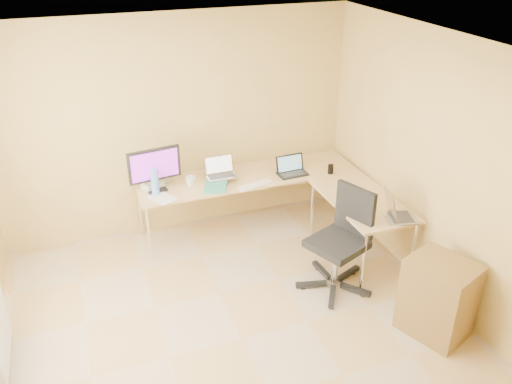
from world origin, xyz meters
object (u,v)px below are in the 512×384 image
object	(u,v)px
office_chair	(337,246)
cabinet	(438,299)
water_bottle	(155,182)
laptop_black	(293,166)
desk_main	(248,202)
desk_fan	(165,169)
desk_return	(359,227)
mug	(190,181)
laptop_center	(221,168)
monitor	(155,170)
laptop_return	(402,208)
keyboard	(255,185)

from	to	relation	value
office_chair	cabinet	xyz separation A→B (m)	(0.56, -0.92, -0.14)
water_bottle	cabinet	size ratio (longest dim) A/B	0.38
laptop_black	office_chair	bearing A→B (deg)	-95.62
desk_main	desk_fan	distance (m)	1.10
desk_main	desk_return	size ratio (longest dim) A/B	2.04
laptop_black	office_chair	size ratio (longest dim) A/B	0.32
mug	office_chair	world-z (taller)	office_chair
mug	desk_fan	world-z (taller)	desk_fan
laptop_center	laptop_black	world-z (taller)	laptop_center
desk_return	monitor	xyz separation A→B (m)	(-2.08, 0.99, 0.62)
desk_return	laptop_black	size ratio (longest dim) A/B	3.70
desk_main	laptop_return	distance (m)	1.95
keyboard	mug	bearing A→B (deg)	145.39
water_bottle	desk_fan	distance (m)	0.35
monitor	keyboard	world-z (taller)	monitor
desk_main	laptop_return	world-z (taller)	laptop_return
water_bottle	desk_fan	bearing A→B (deg)	59.74
desk_return	mug	world-z (taller)	mug
monitor	keyboard	distance (m)	1.15
laptop_center	laptop_return	size ratio (longest dim) A/B	0.94
desk_main	office_chair	xyz separation A→B (m)	(0.45, -1.44, 0.14)
office_chair	mug	bearing A→B (deg)	106.80
desk_return	office_chair	size ratio (longest dim) A/B	1.18
desk_main	office_chair	bearing A→B (deg)	-72.68
laptop_black	office_chair	xyz separation A→B (m)	(-0.06, -1.27, -0.34)
mug	desk_return	bearing A→B (deg)	-30.20
desk_fan	laptop_return	distance (m)	2.69
keyboard	water_bottle	size ratio (longest dim) A/B	1.42
water_bottle	office_chair	distance (m)	2.10
laptop_center	monitor	bearing A→B (deg)	178.73
water_bottle	laptop_center	bearing A→B (deg)	5.21
monitor	cabinet	world-z (taller)	monitor
laptop_center	desk_fan	size ratio (longest dim) A/B	1.16
keyboard	cabinet	size ratio (longest dim) A/B	0.54
laptop_center	laptop_black	size ratio (longest dim) A/B	1.01
desk_main	cabinet	size ratio (longest dim) A/B	3.31
water_bottle	laptop_return	world-z (taller)	water_bottle
desk_main	office_chair	world-z (taller)	office_chair
office_chair	desk_fan	bearing A→B (deg)	108.01
desk_main	keyboard	xyz separation A→B (m)	(-0.01, -0.30, 0.38)
desk_main	keyboard	size ratio (longest dim) A/B	6.15
desk_fan	laptop_center	bearing A→B (deg)	-33.62
desk_main	desk_return	bearing A→B (deg)	-45.73
keyboard	laptop_return	bearing A→B (deg)	-59.61
laptop_black	desk_fan	xyz separation A→B (m)	(-1.46, 0.36, 0.04)
laptop_center	cabinet	xyz separation A→B (m)	(1.35, -2.32, -0.54)
laptop_center	office_chair	bearing A→B (deg)	-60.28
desk_fan	laptop_return	size ratio (longest dim) A/B	0.81
keyboard	desk_fan	xyz separation A→B (m)	(-0.93, 0.50, 0.14)
keyboard	desk_fan	size ratio (longest dim) A/B	1.42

